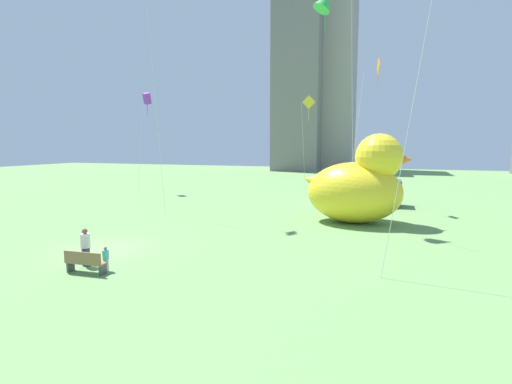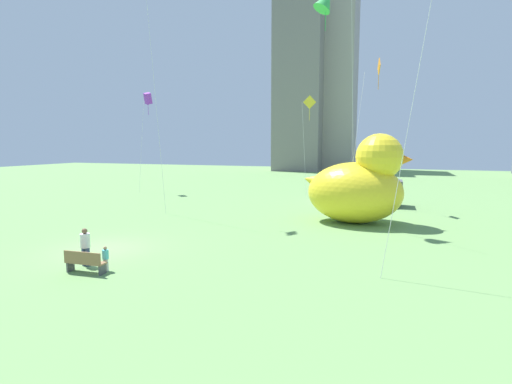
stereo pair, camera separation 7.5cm
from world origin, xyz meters
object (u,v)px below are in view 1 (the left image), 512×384
object	(u,v)px
kite_green	(326,2)
kite_purple	(147,99)
person_child	(106,258)
box_truck	(363,188)
giant_inflatable_duck	(358,185)
kite_orange	(376,73)
park_bench	(85,262)
person_adult	(85,245)
kite_yellow	(309,106)

from	to	relation	value
kite_green	kite_purple	distance (m)	23.01
person_child	box_truck	bearing A→B (deg)	67.78
giant_inflatable_duck	kite_green	world-z (taller)	kite_green
giant_inflatable_duck	kite_orange	size ratio (longest dim) A/B	0.60
park_bench	kite_green	xyz separation A→B (m)	(7.13, 12.57, 13.00)
kite_purple	person_adult	bearing A→B (deg)	-61.43
park_bench	kite_yellow	distance (m)	26.86
kite_purple	kite_green	bearing A→B (deg)	-28.08
person_child	kite_orange	size ratio (longest dim) A/B	0.09
park_bench	kite_yellow	bearing A→B (deg)	81.81
kite_orange	box_truck	bearing A→B (deg)	113.51
giant_inflatable_duck	box_truck	bearing A→B (deg)	91.03
park_bench	giant_inflatable_duck	xyz separation A→B (m)	(9.29, 13.69, 1.95)
box_truck	kite_green	world-z (taller)	kite_green
box_truck	kite_orange	bearing A→B (deg)	-66.49
kite_yellow	kite_orange	size ratio (longest dim) A/B	0.84
person_adult	person_child	size ratio (longest dim) A/B	1.58
park_bench	person_child	bearing A→B (deg)	41.88
person_adult	kite_purple	world-z (taller)	kite_purple
kite_yellow	kite_orange	bearing A→B (deg)	-41.56
kite_yellow	kite_purple	distance (m)	16.70
box_truck	park_bench	bearing A→B (deg)	-113.05
person_child	park_bench	bearing A→B (deg)	-138.12
kite_purple	kite_orange	xyz separation A→B (m)	(22.82, -3.51, 0.65)
box_truck	kite_green	bearing A→B (deg)	-102.72
person_adult	kite_purple	xyz separation A→B (m)	(-12.24, 22.47, 8.84)
person_child	giant_inflatable_duck	distance (m)	15.91
box_truck	kite_green	size ratio (longest dim) A/B	0.40
giant_inflatable_duck	kite_green	distance (m)	11.31
person_adult	box_truck	xyz separation A→B (m)	(9.81, 20.74, 0.56)
kite_purple	kite_orange	bearing A→B (deg)	-8.73
person_child	kite_purple	world-z (taller)	kite_purple
person_child	box_truck	world-z (taller)	box_truck
kite_purple	park_bench	bearing A→B (deg)	-60.98
park_bench	kite_purple	world-z (taller)	kite_purple
box_truck	kite_yellow	xyz separation A→B (m)	(-5.51, 3.80, 7.24)
kite_orange	person_adult	bearing A→B (deg)	-119.15
kite_green	giant_inflatable_duck	bearing A→B (deg)	27.35
kite_yellow	kite_purple	bearing A→B (deg)	-172.90
giant_inflatable_duck	kite_orange	bearing A→B (deg)	84.09
person_child	box_truck	xyz separation A→B (m)	(8.58, 21.00, 0.88)
person_adult	box_truck	size ratio (longest dim) A/B	0.28
park_bench	kite_green	size ratio (longest dim) A/B	0.12
kite_yellow	box_truck	bearing A→B (deg)	-34.59
person_child	kite_orange	distance (m)	23.53
giant_inflatable_duck	box_truck	distance (m)	7.89
box_truck	kite_yellow	world-z (taller)	kite_yellow
box_truck	kite_green	distance (m)	15.13
kite_yellow	kite_orange	world-z (taller)	kite_orange
person_child	kite_purple	xyz separation A→B (m)	(-13.47, 22.74, 9.16)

